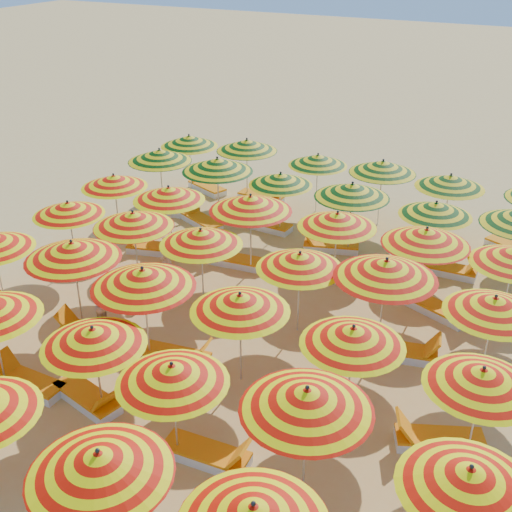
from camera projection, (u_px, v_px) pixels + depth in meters
name	position (u px, v px, depth m)	size (l,w,h in m)	color
ground	(247.00, 319.00, 16.65)	(120.00, 120.00, 0.00)	tan
umbrella_3	(99.00, 463.00, 9.39)	(2.33, 2.33, 2.36)	silver
umbrella_8	(93.00, 337.00, 12.49)	(2.12, 2.12, 2.22)	silver
umbrella_9	(172.00, 374.00, 11.47)	(2.33, 2.33, 2.21)	silver
umbrella_10	(307.00, 400.00, 10.57)	(2.81, 2.81, 2.42)	silver
umbrella_11	(469.00, 479.00, 9.25)	(2.61, 2.61, 2.25)	silver
umbrella_13	(72.00, 251.00, 15.32)	(3.03, 3.03, 2.46)	silver
umbrella_14	(143.00, 278.00, 14.09)	(2.70, 2.70, 2.48)	silver
umbrella_15	(240.00, 303.00, 13.51)	(2.37, 2.37, 2.28)	silver
umbrella_16	(353.00, 336.00, 12.50)	(2.15, 2.15, 2.23)	silver
umbrella_17	(482.00, 378.00, 11.36)	(2.61, 2.61, 2.21)	silver
umbrella_18	(68.00, 209.00, 18.26)	(2.27, 2.27, 2.17)	silver
umbrella_19	(133.00, 220.00, 17.24)	(2.81, 2.81, 2.33)	silver
umbrella_20	(201.00, 237.00, 16.34)	(2.82, 2.82, 2.29)	silver
umbrella_21	(300.00, 261.00, 15.27)	(2.45, 2.45, 2.25)	silver
umbrella_22	(386.00, 269.00, 14.40)	(2.49, 2.49, 2.52)	silver
umbrella_23	(494.00, 306.00, 13.48)	(2.57, 2.57, 2.24)	silver
umbrella_24	(114.00, 181.00, 20.12)	(2.40, 2.40, 2.21)	silver
umbrella_25	(169.00, 194.00, 19.00)	(2.65, 2.65, 2.29)	silver
umbrella_26	(251.00, 203.00, 17.87)	(3.06, 3.06, 2.49)	silver
umbrella_27	(337.00, 220.00, 17.27)	(2.53, 2.53, 2.30)	silver
umbrella_28	(426.00, 237.00, 16.16)	(2.87, 2.87, 2.39)	silver
umbrella_30	(160.00, 155.00, 22.02)	(2.42, 2.42, 2.34)	silver
umbrella_31	(217.00, 165.00, 20.80)	(2.86, 2.86, 2.47)	silver
umbrella_32	(281.00, 179.00, 20.35)	(2.38, 2.38, 2.18)	silver
umbrella_33	(352.00, 191.00, 18.97)	(2.94, 2.94, 2.39)	silver
umbrella_34	(436.00, 209.00, 18.15)	(2.55, 2.55, 2.20)	silver
umbrella_36	(189.00, 141.00, 23.76)	(2.50, 2.50, 2.25)	silver
umbrella_37	(247.00, 145.00, 23.04)	(2.23, 2.23, 2.34)	silver
umbrella_38	(318.00, 160.00, 22.04)	(2.23, 2.23, 2.17)	silver
umbrella_39	(383.00, 167.00, 20.96)	(2.48, 2.48, 2.34)	silver
umbrella_40	(450.00, 181.00, 19.92)	(2.72, 2.72, 2.29)	silver
lounger_2	(27.00, 382.00, 14.09)	(1.74, 0.62, 0.69)	white
lounger_3	(88.00, 398.00, 13.62)	(1.82, 0.98, 0.69)	white
lounger_4	(208.00, 454.00, 12.17)	(1.76, 0.67, 0.69)	white
lounger_7	(92.00, 331.00, 15.86)	(1.82, 1.01, 0.69)	white
lounger_8	(176.00, 356.00, 14.94)	(1.79, 0.81, 0.69)	white
lounger_9	(437.00, 439.00, 12.52)	(1.82, 1.20, 0.69)	white
lounger_10	(402.00, 352.00, 15.10)	(1.81, 0.91, 0.69)	white
lounger_11	(153.00, 248.00, 19.96)	(1.82, 1.03, 0.69)	white
lounger_12	(236.00, 260.00, 19.22)	(1.78, 0.73, 0.69)	white
lounger_13	(439.00, 310.00, 16.74)	(1.82, 1.20, 0.69)	white
lounger_14	(174.00, 210.00, 22.61)	(1.80, 0.82, 0.69)	white
lounger_15	(201.00, 221.00, 21.82)	(1.82, 1.25, 0.69)	white
lounger_16	(265.00, 225.00, 21.52)	(1.77, 0.70, 0.69)	white
lounger_17	(330.00, 246.00, 20.10)	(1.83, 1.07, 0.69)	white
lounger_18	(448.00, 269.00, 18.71)	(1.74, 0.61, 0.69)	white
lounger_19	(206.00, 187.00, 24.61)	(1.82, 1.19, 0.69)	white
lounger_20	(262.00, 197.00, 23.71)	(1.76, 0.67, 0.69)	white
beachgoer_b	(106.00, 305.00, 15.89)	(0.69, 0.54, 1.42)	tan
beachgoer_a	(167.00, 261.00, 17.92)	(0.54, 0.36, 1.49)	tan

